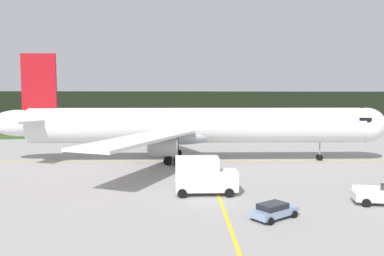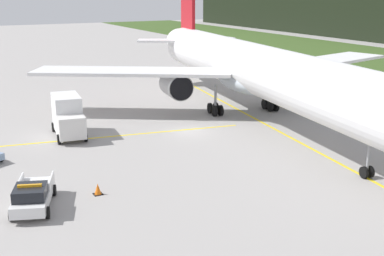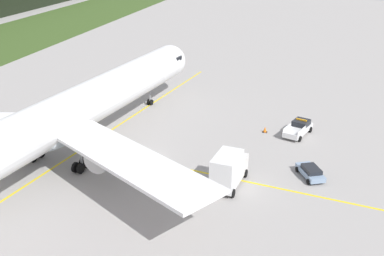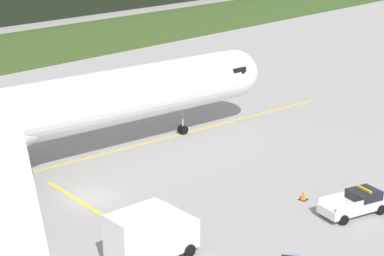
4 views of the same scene
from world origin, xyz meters
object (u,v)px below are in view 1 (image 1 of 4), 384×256
Objects in this scene: apron_cone at (355,189)px; staff_car at (274,210)px; airliner at (192,126)px; catering_truck at (203,175)px.

staff_car is at bearing -150.64° from apron_cone.
airliner is at bearing 93.67° from staff_car.
apron_cone is at bearing 29.36° from staff_car.
apron_cone is (15.36, -2.03, -1.59)m from catering_truck.
catering_truck is at bearing 116.07° from staff_car.
staff_car is 12.93m from apron_cone.
catering_truck is at bearing -96.71° from airliner.
apron_cone is (13.06, -21.60, -4.86)m from airliner.
catering_truck is 15.57m from apron_cone.
staff_car is at bearing -86.33° from airliner.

